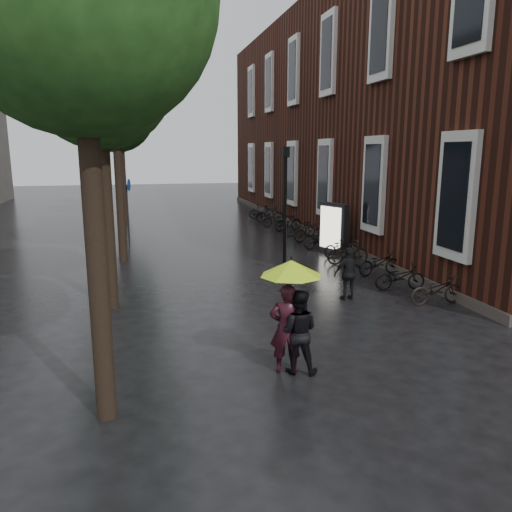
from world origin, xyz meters
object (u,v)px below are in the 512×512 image
object	(u,v)px
ad_lightbox	(334,229)
lamp_post	(285,197)
person_burgundy	(286,328)
pedestrian_walking	(349,274)
person_black	(298,331)
parked_bicycles	(315,235)

from	to	relation	value
ad_lightbox	lamp_post	size ratio (longest dim) A/B	0.49
person_burgundy	pedestrian_walking	bearing A→B (deg)	-115.79
person_burgundy	person_black	bearing A→B (deg)	175.32
person_burgundy	lamp_post	bearing A→B (deg)	-95.25
ad_lightbox	lamp_post	distance (m)	4.18
lamp_post	ad_lightbox	bearing A→B (deg)	40.84
pedestrian_walking	parked_bicycles	world-z (taller)	pedestrian_walking
pedestrian_walking	lamp_post	world-z (taller)	lamp_post
pedestrian_walking	ad_lightbox	xyz separation A→B (m)	(2.12, 6.28, 0.29)
parked_bicycles	lamp_post	world-z (taller)	lamp_post
person_burgundy	parked_bicycles	xyz separation A→B (m)	(5.26, 12.55, -0.44)
person_black	pedestrian_walking	xyz separation A→B (m)	(2.99, 4.26, -0.06)
person_black	lamp_post	world-z (taller)	lamp_post
person_burgundy	parked_bicycles	world-z (taller)	person_burgundy
pedestrian_walking	parked_bicycles	xyz separation A→B (m)	(2.06, 8.35, -0.32)
person_burgundy	lamp_post	xyz separation A→B (m)	(2.40, 7.95, 1.77)
pedestrian_walking	parked_bicycles	distance (m)	8.61
person_burgundy	person_black	xyz separation A→B (m)	(0.21, -0.06, -0.06)
person_burgundy	pedestrian_walking	size ratio (longest dim) A/B	1.15
pedestrian_walking	ad_lightbox	size ratio (longest dim) A/B	0.73
person_burgundy	pedestrian_walking	distance (m)	5.28
parked_bicycles	person_burgundy	bearing A→B (deg)	-112.75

